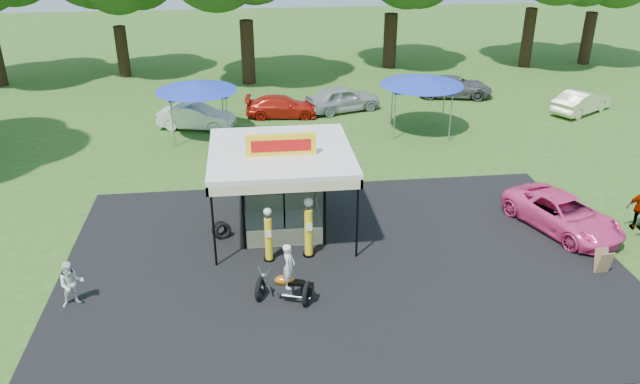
{
  "coord_description": "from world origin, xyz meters",
  "views": [
    {
      "loc": [
        -3.13,
        -17.01,
        12.04
      ],
      "look_at": [
        -0.61,
        4.0,
        2.0
      ],
      "focal_mm": 35.0,
      "sensor_mm": 36.0,
      "label": 1
    }
  ],
  "objects_px": {
    "gas_pump_left": "(268,236)",
    "pink_sedan": "(563,214)",
    "bg_car_c": "(343,99)",
    "a_frame_sign": "(603,262)",
    "gas_station_kiosk": "(282,188)",
    "tent_west": "(196,86)",
    "bg_car_a": "(196,117)",
    "bg_car_e": "(581,102)",
    "spectator_west": "(71,284)",
    "kiosk_car": "(279,194)",
    "bg_car_b": "(282,106)",
    "gas_pump_right": "(309,229)",
    "motorcycle": "(287,279)",
    "bg_car_d": "(455,87)",
    "tent_east": "(422,81)"
  },
  "relations": [
    {
      "from": "gas_pump_left",
      "to": "pink_sedan",
      "type": "bearing_deg",
      "value": 4.92
    },
    {
      "from": "bg_car_c",
      "to": "a_frame_sign",
      "type": "bearing_deg",
      "value": -179.59
    },
    {
      "from": "gas_station_kiosk",
      "to": "a_frame_sign",
      "type": "height_order",
      "value": "gas_station_kiosk"
    },
    {
      "from": "tent_west",
      "to": "bg_car_a",
      "type": "bearing_deg",
      "value": 102.17
    },
    {
      "from": "bg_car_e",
      "to": "bg_car_c",
      "type": "bearing_deg",
      "value": 50.39
    },
    {
      "from": "gas_station_kiosk",
      "to": "spectator_west",
      "type": "distance_m",
      "value": 8.36
    },
    {
      "from": "kiosk_car",
      "to": "bg_car_b",
      "type": "distance_m",
      "value": 11.9
    },
    {
      "from": "pink_sedan",
      "to": "bg_car_a",
      "type": "bearing_deg",
      "value": 117.07
    },
    {
      "from": "gas_pump_right",
      "to": "spectator_west",
      "type": "distance_m",
      "value": 8.17
    },
    {
      "from": "gas_station_kiosk",
      "to": "pink_sedan",
      "type": "relative_size",
      "value": 1.08
    },
    {
      "from": "gas_station_kiosk",
      "to": "bg_car_a",
      "type": "relative_size",
      "value": 1.26
    },
    {
      "from": "motorcycle",
      "to": "tent_west",
      "type": "bearing_deg",
      "value": 120.53
    },
    {
      "from": "kiosk_car",
      "to": "bg_car_d",
      "type": "distance_m",
      "value": 19.31
    },
    {
      "from": "spectator_west",
      "to": "bg_car_a",
      "type": "relative_size",
      "value": 0.38
    },
    {
      "from": "a_frame_sign",
      "to": "bg_car_c",
      "type": "xyz_separation_m",
      "value": [
        -6.27,
        19.35,
        0.33
      ]
    },
    {
      "from": "bg_car_c",
      "to": "bg_car_d",
      "type": "bearing_deg",
      "value": -92.04
    },
    {
      "from": "gas_station_kiosk",
      "to": "spectator_west",
      "type": "bearing_deg",
      "value": -148.12
    },
    {
      "from": "gas_station_kiosk",
      "to": "pink_sedan",
      "type": "bearing_deg",
      "value": -7.17
    },
    {
      "from": "a_frame_sign",
      "to": "bg_car_d",
      "type": "distance_m",
      "value": 21.58
    },
    {
      "from": "tent_east",
      "to": "tent_west",
      "type": "bearing_deg",
      "value": 176.61
    },
    {
      "from": "motorcycle",
      "to": "pink_sedan",
      "type": "height_order",
      "value": "motorcycle"
    },
    {
      "from": "gas_station_kiosk",
      "to": "motorcycle",
      "type": "distance_m",
      "value": 5.08
    },
    {
      "from": "tent_east",
      "to": "gas_station_kiosk",
      "type": "bearing_deg",
      "value": -128.44
    },
    {
      "from": "bg_car_a",
      "to": "bg_car_b",
      "type": "xyz_separation_m",
      "value": [
        4.99,
        1.58,
        -0.07
      ]
    },
    {
      "from": "kiosk_car",
      "to": "bg_car_d",
      "type": "xyz_separation_m",
      "value": [
        12.52,
        14.7,
        0.2
      ]
    },
    {
      "from": "tent_east",
      "to": "pink_sedan",
      "type": "bearing_deg",
      "value": -77.79
    },
    {
      "from": "bg_car_e",
      "to": "tent_west",
      "type": "xyz_separation_m",
      "value": [
        -22.96,
        -1.22,
        2.08
      ]
    },
    {
      "from": "gas_pump_right",
      "to": "bg_car_a",
      "type": "height_order",
      "value": "gas_pump_right"
    },
    {
      "from": "bg_car_d",
      "to": "tent_east",
      "type": "bearing_deg",
      "value": 158.78
    },
    {
      "from": "gas_pump_left",
      "to": "bg_car_e",
      "type": "xyz_separation_m",
      "value": [
        19.75,
        14.98,
        -0.32
      ]
    },
    {
      "from": "motorcycle",
      "to": "bg_car_e",
      "type": "bearing_deg",
      "value": 60.18
    },
    {
      "from": "pink_sedan",
      "to": "tent_east",
      "type": "distance_m",
      "value": 12.5
    },
    {
      "from": "kiosk_car",
      "to": "spectator_west",
      "type": "height_order",
      "value": "spectator_west"
    },
    {
      "from": "a_frame_sign",
      "to": "gas_pump_left",
      "type": "bearing_deg",
      "value": 165.59
    },
    {
      "from": "tent_east",
      "to": "bg_car_b",
      "type": "bearing_deg",
      "value": 155.5
    },
    {
      "from": "bg_car_d",
      "to": "gas_pump_right",
      "type": "bearing_deg",
      "value": 160.43
    },
    {
      "from": "pink_sedan",
      "to": "bg_car_d",
      "type": "height_order",
      "value": "pink_sedan"
    },
    {
      "from": "gas_station_kiosk",
      "to": "gas_pump_right",
      "type": "height_order",
      "value": "gas_station_kiosk"
    },
    {
      "from": "spectator_west",
      "to": "bg_car_b",
      "type": "height_order",
      "value": "spectator_west"
    },
    {
      "from": "gas_pump_right",
      "to": "gas_station_kiosk",
      "type": "bearing_deg",
      "value": 110.13
    },
    {
      "from": "bg_car_d",
      "to": "gas_pump_left",
      "type": "bearing_deg",
      "value": 157.55
    },
    {
      "from": "spectator_west",
      "to": "motorcycle",
      "type": "bearing_deg",
      "value": -22.74
    },
    {
      "from": "bg_car_a",
      "to": "bg_car_c",
      "type": "bearing_deg",
      "value": -60.68
    },
    {
      "from": "motorcycle",
      "to": "bg_car_b",
      "type": "distance_m",
      "value": 19.09
    },
    {
      "from": "gas_pump_left",
      "to": "pink_sedan",
      "type": "distance_m",
      "value": 11.73
    },
    {
      "from": "gas_pump_right",
      "to": "bg_car_e",
      "type": "distance_m",
      "value": 23.54
    },
    {
      "from": "gas_pump_left",
      "to": "spectator_west",
      "type": "height_order",
      "value": "gas_pump_left"
    },
    {
      "from": "gas_station_kiosk",
      "to": "bg_car_d",
      "type": "height_order",
      "value": "gas_station_kiosk"
    },
    {
      "from": "gas_pump_left",
      "to": "bg_car_c",
      "type": "height_order",
      "value": "gas_pump_left"
    },
    {
      "from": "bg_car_c",
      "to": "bg_car_b",
      "type": "bearing_deg",
      "value": 82.32
    }
  ]
}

